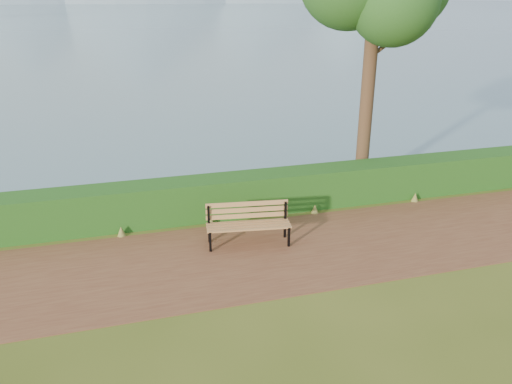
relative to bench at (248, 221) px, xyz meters
name	(u,v)px	position (x,y,z in m)	size (l,w,h in m)	color
ground	(280,260)	(0.46, -0.95, -0.53)	(140.00, 140.00, 0.00)	#404F16
path	(276,253)	(0.46, -0.65, -0.53)	(40.00, 3.40, 0.01)	brown
hedge	(249,194)	(0.46, 1.65, -0.03)	(32.00, 0.85, 1.00)	#1B4B15
water	(113,6)	(0.46, 259.05, -0.53)	(700.00, 510.00, 0.00)	slate
bench	(248,221)	(0.00, 0.00, 0.00)	(1.91, 0.79, 0.93)	black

